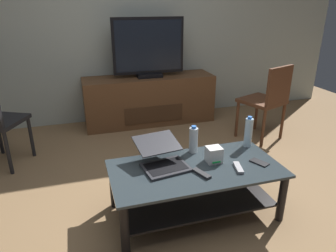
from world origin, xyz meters
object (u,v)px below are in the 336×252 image
(television, at_px, (149,49))
(soundbar_remote, at_px, (238,168))
(dining_chair, at_px, (268,98))
(water_bottle_far, at_px, (193,140))
(media_cabinet, at_px, (149,100))
(coffee_table, at_px, (195,182))
(tv_remote, at_px, (202,173))
(router_box, at_px, (214,155))
(cell_phone, at_px, (259,162))
(laptop, at_px, (162,157))
(water_bottle_near, at_px, (248,132))

(television, bearing_deg, soundbar_remote, -85.92)
(dining_chair, bearing_deg, water_bottle_far, -146.74)
(media_cabinet, relative_size, dining_chair, 1.90)
(coffee_table, height_order, dining_chair, dining_chair)
(media_cabinet, distance_m, tv_remote, 2.17)
(television, distance_m, router_box, 2.06)
(coffee_table, distance_m, television, 2.16)
(dining_chair, bearing_deg, soundbar_remote, -131.03)
(media_cabinet, height_order, television, television)
(television, distance_m, soundbar_remote, 2.23)
(tv_remote, height_order, soundbar_remote, same)
(media_cabinet, height_order, water_bottle_far, water_bottle_far)
(cell_phone, relative_size, tv_remote, 0.88)
(dining_chair, relative_size, tv_remote, 5.68)
(tv_remote, bearing_deg, laptop, 115.08)
(television, distance_m, cell_phone, 2.22)
(soundbar_remote, bearing_deg, television, 108.38)
(coffee_table, height_order, soundbar_remote, soundbar_remote)
(dining_chair, bearing_deg, laptop, -148.44)
(router_box, height_order, water_bottle_far, water_bottle_far)
(laptop, relative_size, cell_phone, 3.25)
(laptop, height_order, water_bottle_near, water_bottle_near)
(laptop, relative_size, router_box, 3.71)
(laptop, bearing_deg, dining_chair, 31.56)
(laptop, bearing_deg, coffee_table, -26.38)
(media_cabinet, bearing_deg, laptop, -100.86)
(dining_chair, relative_size, cell_phone, 6.49)
(dining_chair, bearing_deg, cell_phone, -125.81)
(water_bottle_far, distance_m, cell_phone, 0.54)
(television, bearing_deg, tv_remote, -93.78)
(cell_phone, bearing_deg, media_cabinet, 74.18)
(television, xyz_separation_m, water_bottle_near, (0.42, -1.82, -0.46))
(coffee_table, xyz_separation_m, television, (0.14, 2.03, 0.72))
(soundbar_remote, bearing_deg, dining_chair, 63.27)
(coffee_table, height_order, tv_remote, tv_remote)
(water_bottle_far, distance_m, tv_remote, 0.38)
(television, relative_size, tv_remote, 5.77)
(router_box, xyz_separation_m, cell_phone, (0.33, -0.12, -0.06))
(water_bottle_near, bearing_deg, dining_chair, 48.16)
(router_box, relative_size, water_bottle_near, 0.45)
(media_cabinet, bearing_deg, tv_remote, -93.74)
(coffee_table, bearing_deg, soundbar_remote, -20.71)
(soundbar_remote, bearing_deg, router_box, 143.96)
(router_box, bearing_deg, tv_remote, -136.87)
(water_bottle_near, bearing_deg, soundbar_remote, -128.84)
(media_cabinet, bearing_deg, water_bottle_near, -77.20)
(water_bottle_near, relative_size, cell_phone, 1.93)
(laptop, height_order, cell_phone, laptop)
(cell_phone, height_order, tv_remote, tv_remote)
(dining_chair, xyz_separation_m, water_bottle_far, (-1.24, -0.82, -0.01))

